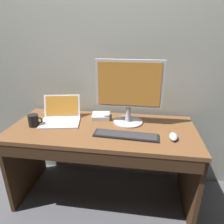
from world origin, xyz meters
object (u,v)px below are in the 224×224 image
Objects in this scene: laptop_white at (61,117)px; computer_mouse at (173,137)px; external_drive_box at (101,116)px; wired_keyboard at (126,135)px; external_monitor at (129,89)px; coffee_mug at (34,120)px.

computer_mouse is at bearing -11.09° from laptop_white.
external_drive_box is at bearing 157.92° from computer_mouse.
laptop_white reaches higher than computer_mouse.
laptop_white is 0.76× the size of wired_keyboard.
external_monitor is 0.38m from wired_keyboard.
coffee_mug is at bearing -178.28° from computer_mouse.
coffee_mug reaches higher than computer_mouse.
coffee_mug reaches higher than external_drive_box.
wired_keyboard is (0.00, -0.24, -0.29)m from external_monitor.
external_drive_box is (-0.25, 0.31, 0.01)m from wired_keyboard.
computer_mouse is 1.12m from coffee_mug.
external_monitor is (0.58, 0.05, 0.26)m from laptop_white.
computer_mouse reaches higher than wired_keyboard.
laptop_white is 2.38× the size of external_drive_box.
external_monitor reaches higher than computer_mouse.
computer_mouse is (0.35, -0.23, -0.28)m from external_monitor.
laptop_white is 3.20× the size of computer_mouse.
laptop_white is 0.69× the size of external_monitor.
external_monitor is at bearing 4.47° from laptop_white.
laptop_white is at bearing -175.53° from external_monitor.
external_drive_box reaches higher than wired_keyboard.
external_monitor reaches higher than coffee_mug.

